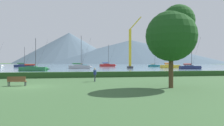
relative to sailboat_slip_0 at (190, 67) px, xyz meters
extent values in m
plane|color=#385B33|center=(-43.44, -42.25, -0.68)|extent=(1000.00, 1000.00, 0.00)
cube|color=slate|center=(-43.44, 94.75, -0.68)|extent=(320.00, 246.00, 0.00)
cube|color=#284C23|center=(-43.44, -31.25, -0.25)|extent=(80.00, 1.20, 0.86)
cube|color=navy|center=(-0.11, 0.01, -0.13)|extent=(7.07, 2.83, 1.09)
cone|color=navy|center=(3.84, -0.26, -0.13)|extent=(1.25, 1.00, 0.92)
cube|color=#1B2449|center=(-0.50, 0.03, 0.26)|extent=(2.68, 1.83, 0.69)
cylinder|color=#333338|center=(0.48, -0.03, 5.40)|extent=(0.14, 0.14, 10.97)
cylinder|color=#333338|center=(-1.07, 0.07, 1.00)|extent=(3.12, 0.33, 0.12)
cylinder|color=red|center=(-1.07, 0.07, 1.00)|extent=(2.67, 0.61, 0.44)
cylinder|color=#333338|center=(2.11, -0.14, 5.13)|extent=(3.29, 0.25, 10.43)
cube|color=#19707A|center=(2.13, 37.23, -0.23)|extent=(5.93, 2.77, 0.90)
cone|color=#19707A|center=(5.35, 36.75, -0.23)|extent=(1.08, 0.90, 0.76)
cube|color=#16646E|center=(1.81, 37.28, 0.10)|extent=(2.30, 1.67, 0.57)
cylinder|color=#333338|center=(2.61, 37.16, 4.07)|extent=(0.11, 0.11, 8.52)
cylinder|color=#333338|center=(1.34, 37.34, 0.71)|extent=(2.55, 0.47, 0.10)
cylinder|color=tan|center=(1.34, 37.34, 0.71)|extent=(2.21, 0.68, 0.36)
cylinder|color=#333338|center=(3.94, 36.96, 3.86)|extent=(2.69, 0.42, 8.10)
cube|color=#9E9EA3|center=(-37.12, 11.34, -0.08)|extent=(7.67, 2.98, 1.18)
cone|color=#9E9EA3|center=(-32.81, 11.11, -0.08)|extent=(1.34, 1.07, 1.01)
cube|color=gray|center=(-37.55, 11.36, 0.35)|extent=(2.89, 1.96, 0.75)
cylinder|color=#333338|center=(-36.47, 11.31, 5.65)|extent=(0.15, 0.15, 11.35)
cylinder|color=#333338|center=(-38.17, 11.40, 1.15)|extent=(3.40, 0.31, 0.13)
cylinder|color=#2D7542|center=(-38.17, 11.40, 1.15)|extent=(2.91, 0.63, 0.47)
cylinder|color=#333338|center=(-34.70, 11.21, 5.36)|extent=(3.58, 0.22, 10.79)
cube|color=gold|center=(-0.46, 13.83, -0.07)|extent=(7.90, 3.34, 1.21)
cone|color=gold|center=(3.91, 14.23, -0.07)|extent=(1.41, 1.15, 1.03)
cube|color=gold|center=(-0.90, 13.79, 0.37)|extent=(3.02, 2.10, 0.77)
cylinder|color=#333338|center=(0.19, 13.89, 6.19)|extent=(0.15, 0.15, 12.41)
cylinder|color=#333338|center=(-1.53, 13.73, 1.19)|extent=(3.46, 0.45, 0.13)
cylinder|color=orange|center=(-1.53, 13.73, 1.19)|extent=(2.97, 0.75, 0.48)
cylinder|color=#333338|center=(2.00, 14.06, 5.88)|extent=(3.65, 0.37, 11.80)
cone|color=white|center=(-68.61, 30.16, -0.08)|extent=(1.39, 1.13, 1.02)
cube|color=red|center=(-21.44, 45.00, -0.05)|extent=(8.22, 3.36, 1.26)
cone|color=red|center=(-16.86, 45.35, -0.05)|extent=(1.45, 1.17, 1.07)
cube|color=#A52020|center=(-21.89, 44.97, 0.41)|extent=(3.12, 2.15, 0.80)
cylinder|color=#333338|center=(-20.75, 45.05, 5.58)|extent=(0.16, 0.16, 11.14)
cylinder|color=#333338|center=(-22.55, 44.92, 1.27)|extent=(3.61, 0.41, 0.14)
cylinder|color=#2847A3|center=(-22.55, 44.92, 1.27)|extent=(3.10, 0.74, 0.50)
cylinder|color=#333338|center=(-18.86, 45.20, 5.30)|extent=(3.81, 0.33, 10.60)
cube|color=#236B38|center=(-49.66, -6.20, -0.14)|extent=(7.08, 3.14, 1.08)
cone|color=#236B38|center=(-45.77, -6.66, -0.14)|extent=(1.27, 1.05, 0.92)
cube|color=#206032|center=(-50.05, -6.15, 0.25)|extent=(2.72, 1.93, 0.69)
cylinder|color=#333338|center=(-49.08, -6.27, 4.00)|extent=(0.14, 0.14, 8.18)
cylinder|color=#333338|center=(-50.61, -6.09, 0.99)|extent=(3.08, 0.48, 0.12)
cylinder|color=red|center=(-50.61, -6.09, 0.99)|extent=(2.65, 0.74, 0.43)
cylinder|color=#333338|center=(-47.47, -6.46, 3.80)|extent=(3.24, 0.41, 7.78)
cube|color=navy|center=(-62.83, 38.72, -0.08)|extent=(7.56, 2.62, 1.19)
cone|color=navy|center=(-58.52, 38.74, -0.08)|extent=(1.30, 1.01, 1.01)
cube|color=#1B2449|center=(-63.26, 38.72, 0.35)|extent=(2.81, 1.82, 0.75)
cylinder|color=#333338|center=(-62.18, 38.72, 4.42)|extent=(0.15, 0.15, 8.91)
cylinder|color=#333338|center=(-63.88, 38.72, 1.16)|extent=(3.40, 0.15, 0.13)
cylinder|color=#2D7542|center=(-63.88, 38.72, 1.16)|extent=(2.89, 0.49, 0.47)
cylinder|color=#333338|center=(-60.40, 38.73, 4.20)|extent=(3.59, 0.05, 8.47)
cube|color=#19707A|center=(-35.04, 45.26, -0.21)|extent=(5.98, 2.28, 0.93)
cone|color=#19707A|center=(-31.67, 45.11, -0.21)|extent=(1.04, 0.83, 0.79)
cube|color=#16646E|center=(-35.37, 45.27, 0.12)|extent=(2.25, 1.51, 0.59)
cylinder|color=#333338|center=(-34.53, 45.24, 4.15)|extent=(0.12, 0.12, 8.65)
cylinder|color=#333338|center=(-35.86, 45.29, 0.76)|extent=(2.66, 0.22, 0.10)
cylinder|color=orange|center=(-35.86, 45.29, 0.76)|extent=(2.27, 0.47, 0.37)
cylinder|color=#333338|center=(-33.14, 45.18, 3.94)|extent=(2.80, 0.15, 8.22)
cube|color=brown|center=(-44.54, -41.33, -0.23)|extent=(1.79, 0.60, 0.06)
cube|color=brown|center=(-44.56, -41.52, 0.04)|extent=(1.76, 0.28, 0.45)
cylinder|color=#333338|center=(-43.73, -41.24, -0.46)|extent=(0.08, 0.08, 0.45)
cylinder|color=#333338|center=(-45.32, -41.10, -0.46)|extent=(0.08, 0.08, 0.45)
cylinder|color=#333338|center=(-43.76, -41.57, -0.46)|extent=(0.08, 0.08, 0.45)
cylinder|color=#333338|center=(-45.35, -41.43, -0.46)|extent=(0.08, 0.08, 0.45)
cylinder|color=#2D3347|center=(-36.47, -38.35, -0.26)|extent=(0.14, 0.14, 0.85)
cylinder|color=#2D3347|center=(-36.44, -38.17, -0.26)|extent=(0.14, 0.14, 0.85)
cylinder|color=navy|center=(-36.45, -38.26, 0.44)|extent=(0.36, 0.36, 0.55)
cylinder|color=navy|center=(-36.48, -38.50, 0.47)|extent=(0.09, 0.09, 0.50)
cylinder|color=navy|center=(-36.43, -38.02, 0.47)|extent=(0.09, 0.09, 0.50)
sphere|color=tan|center=(-36.45, -38.26, 0.86)|extent=(0.22, 0.22, 0.22)
cylinder|color=#4C3823|center=(-30.14, -45.55, 0.89)|extent=(0.42, 0.42, 3.15)
sphere|color=#1B491B|center=(-30.14, -45.55, 4.11)|extent=(4.67, 4.67, 4.67)
sphere|color=#1B491B|center=(-29.44, -45.55, 5.51)|extent=(3.04, 3.04, 3.04)
cube|color=#333338|center=(-18.03, 11.62, -0.28)|extent=(2.00, 2.00, 0.80)
cube|color=gold|center=(-18.03, 11.62, 7.17)|extent=(0.80, 0.80, 14.11)
cube|color=gold|center=(-15.84, 11.62, 16.69)|extent=(4.65, 0.36, 5.17)
cone|color=#4C6070|center=(-48.72, 328.56, 28.43)|extent=(200.62, 200.62, 58.21)
cone|color=#425666|center=(71.23, 322.16, 22.30)|extent=(347.62, 347.62, 45.97)
camera|label=1|loc=(-38.91, -62.88, 1.69)|focal=32.42mm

